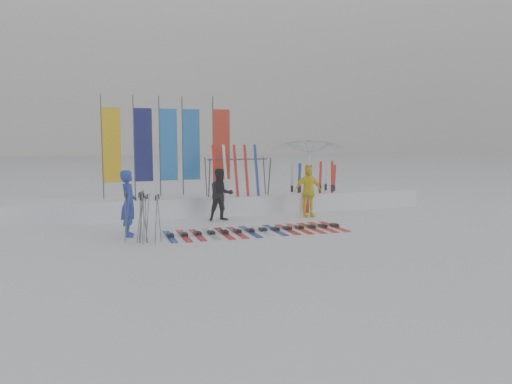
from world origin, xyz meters
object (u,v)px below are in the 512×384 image
object	(u,v)px
ski_row	(257,230)
tent_canopy	(310,172)
person_black	(221,195)
ski_rack	(238,172)
person_blue	(129,203)
person_yellow	(308,191)

from	to	relation	value
ski_row	tent_canopy	bearing A→B (deg)	49.86
person_black	ski_rack	xyz separation A→B (m)	(0.85, 1.12, 0.60)
person_blue	person_black	world-z (taller)	person_blue
person_black	ski_row	xyz separation A→B (m)	(0.47, -2.00, -0.75)
person_yellow	tent_canopy	world-z (taller)	tent_canopy
person_blue	tent_canopy	bearing A→B (deg)	-59.24
person_blue	ski_row	size ratio (longest dim) A/B	0.35
person_yellow	ski_rack	world-z (taller)	ski_rack
person_yellow	ski_row	xyz separation A→B (m)	(-2.31, -1.86, -0.77)
person_blue	person_yellow	bearing A→B (deg)	-72.54
person_blue	ski_row	distance (m)	3.39
tent_canopy	ski_rack	bearing A→B (deg)	-165.57
person_blue	person_yellow	world-z (taller)	person_blue
person_blue	tent_canopy	size ratio (longest dim) A/B	0.60
tent_canopy	ski_row	xyz separation A→B (m)	(-3.25, -3.86, -1.23)
tent_canopy	person_blue	bearing A→B (deg)	-152.24
ski_rack	tent_canopy	bearing A→B (deg)	14.43
person_black	ski_row	distance (m)	2.18
tent_canopy	person_yellow	bearing A→B (deg)	-115.39
person_yellow	tent_canopy	distance (m)	2.25
person_black	ski_row	world-z (taller)	person_black
person_blue	person_black	xyz separation A→B (m)	(2.79, 1.57, -0.06)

